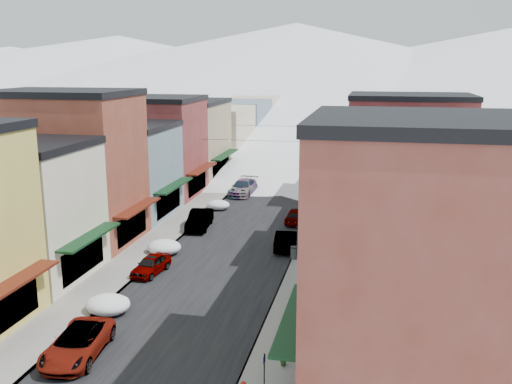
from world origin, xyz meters
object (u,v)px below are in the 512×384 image
at_px(trash_can, 294,253).
at_px(car_green_sedan, 286,240).
at_px(car_white_suv, 77,343).
at_px(car_dark_hatch, 200,220).
at_px(car_silver_sedan, 151,265).
at_px(streetlamp_near, 306,205).

bearing_deg(trash_can, car_green_sedan, 111.33).
relative_size(car_white_suv, car_dark_hatch, 1.05).
xyz_separation_m(car_silver_sedan, car_green_sedan, (8.46, 7.41, 0.08)).
distance_m(car_dark_hatch, streetlamp_near, 9.78).
bearing_deg(car_green_sedan, car_dark_hatch, -30.27).
bearing_deg(car_silver_sedan, car_white_suv, -78.83).
relative_size(car_green_sedan, trash_can, 4.81).
relative_size(car_white_suv, streetlamp_near, 1.30).
distance_m(car_white_suv, streetlamp_near, 24.62).
relative_size(car_silver_sedan, trash_can, 4.13).
relative_size(car_white_suv, car_green_sedan, 1.17).
distance_m(car_white_suv, car_dark_hatch, 23.26).
distance_m(car_white_suv, car_silver_sedan, 11.77).
bearing_deg(car_white_suv, car_dark_hatch, 86.03).
distance_m(car_silver_sedan, car_dark_hatch, 11.50).
height_order(car_silver_sedan, trash_can, car_silver_sedan).
bearing_deg(car_dark_hatch, trash_can, -41.44).
bearing_deg(car_silver_sedan, car_green_sedan, 48.48).
height_order(car_white_suv, car_green_sedan, car_green_sedan).
xyz_separation_m(car_silver_sedan, trash_can, (9.50, 4.76, -0.03)).
xyz_separation_m(car_silver_sedan, car_dark_hatch, (0.00, 11.50, 0.16)).
xyz_separation_m(car_white_suv, streetlamp_near, (8.79, 22.91, 1.98)).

